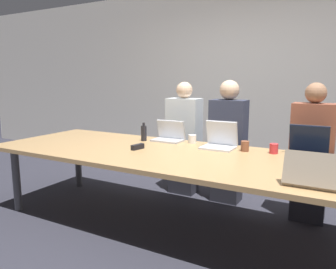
# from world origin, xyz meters

# --- Properties ---
(ground_plane) EXTENTS (24.00, 24.00, 0.00)m
(ground_plane) POSITION_xyz_m (0.00, 0.00, 0.00)
(ground_plane) COLOR #2D2D38
(curtain_wall) EXTENTS (12.00, 0.06, 2.80)m
(curtain_wall) POSITION_xyz_m (0.00, 2.25, 1.40)
(curtain_wall) COLOR beige
(curtain_wall) RESTS_ON ground_plane
(conference_table) EXTENTS (3.92, 1.28, 0.73)m
(conference_table) POSITION_xyz_m (0.00, 0.00, 0.68)
(conference_table) COLOR tan
(conference_table) RESTS_ON ground_plane
(laptop_near_right) EXTENTS (0.34, 0.23, 0.23)m
(laptop_near_right) POSITION_xyz_m (1.12, -0.42, 0.80)
(laptop_near_right) COLOR gray
(laptop_near_right) RESTS_ON conference_table
(laptop_far_right) EXTENTS (0.34, 0.27, 0.28)m
(laptop_far_right) POSITION_xyz_m (1.00, 0.48, 0.81)
(laptop_far_right) COLOR #333338
(laptop_far_right) RESTS_ON conference_table
(person_far_right) EXTENTS (0.40, 0.24, 1.38)m
(person_far_right) POSITION_xyz_m (1.01, 0.81, 0.67)
(person_far_right) COLOR #2D2D38
(person_far_right) RESTS_ON ground_plane
(cup_far_right) EXTENTS (0.08, 0.08, 0.09)m
(cup_far_right) POSITION_xyz_m (0.72, 0.43, 0.78)
(cup_far_right) COLOR red
(cup_far_right) RESTS_ON conference_table
(laptop_far_midleft) EXTENTS (0.34, 0.22, 0.23)m
(laptop_far_midleft) POSITION_xyz_m (-0.43, 0.51, 0.80)
(laptop_far_midleft) COLOR #B7B7BC
(laptop_far_midleft) RESTS_ON conference_table
(person_far_midleft) EXTENTS (0.40, 0.24, 1.38)m
(person_far_midleft) POSITION_xyz_m (-0.46, 0.94, 0.67)
(person_far_midleft) COLOR #2D2D38
(person_far_midleft) RESTS_ON ground_plane
(cup_far_midleft) EXTENTS (0.09, 0.09, 0.09)m
(cup_far_midleft) POSITION_xyz_m (-0.15, 0.52, 0.78)
(cup_far_midleft) COLOR white
(cup_far_midleft) RESTS_ON conference_table
(bottle_far_midleft) EXTENTS (0.06, 0.06, 0.20)m
(bottle_far_midleft) POSITION_xyz_m (-0.68, 0.38, 0.82)
(bottle_far_midleft) COLOR black
(bottle_far_midleft) RESTS_ON conference_table
(laptop_far_center) EXTENTS (0.32, 0.27, 0.27)m
(laptop_far_center) POSITION_xyz_m (0.19, 0.42, 0.81)
(laptop_far_center) COLOR silver
(laptop_far_center) RESTS_ON conference_table
(person_far_center) EXTENTS (0.40, 0.24, 1.40)m
(person_far_center) POSITION_xyz_m (0.11, 0.92, 0.68)
(person_far_center) COLOR #2D2D38
(person_far_center) RESTS_ON ground_plane
(cup_far_center) EXTENTS (0.08, 0.08, 0.10)m
(cup_far_center) POSITION_xyz_m (0.46, 0.39, 0.78)
(cup_far_center) COLOR brown
(cup_far_center) RESTS_ON conference_table
(stapler) EXTENTS (0.07, 0.16, 0.05)m
(stapler) POSITION_xyz_m (-0.49, -0.03, 0.76)
(stapler) COLOR black
(stapler) RESTS_ON conference_table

